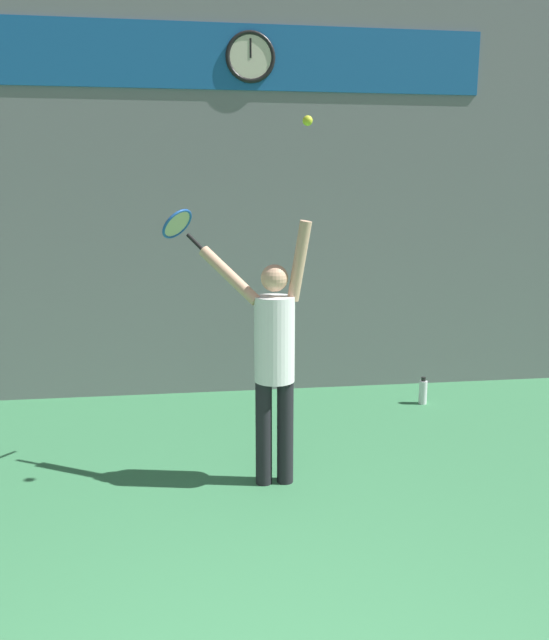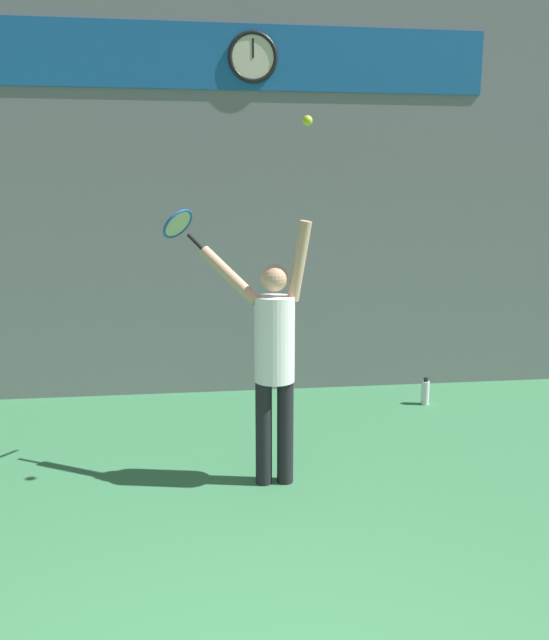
# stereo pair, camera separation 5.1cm
# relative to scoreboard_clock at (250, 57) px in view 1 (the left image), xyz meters

# --- Properties ---
(back_wall) EXTENTS (18.00, 0.10, 5.00)m
(back_wall) POSITION_rel_scoreboard_clock_xyz_m (-0.55, 0.08, -1.20)
(back_wall) COLOR slate
(back_wall) RESTS_ON ground_plane
(sponsor_banner) EXTENTS (6.21, 0.02, 0.67)m
(sponsor_banner) POSITION_rel_scoreboard_clock_xyz_m (-0.55, 0.02, -0.00)
(sponsor_banner) COLOR #195B9E
(scoreboard_clock) EXTENTS (0.53, 0.05, 0.53)m
(scoreboard_clock) POSITION_rel_scoreboard_clock_xyz_m (0.00, 0.00, 0.00)
(scoreboard_clock) COLOR beige
(tennis_player) EXTENTS (0.85, 0.52, 2.08)m
(tennis_player) POSITION_rel_scoreboard_clock_xyz_m (-0.07, -2.39, -2.63)
(tennis_player) COLOR black
(tennis_player) RESTS_ON ground_plane
(tennis_racket) EXTENTS (0.39, 0.36, 0.34)m
(tennis_racket) POSITION_rel_scoreboard_clock_xyz_m (-0.77, -1.93, -1.68)
(tennis_racket) COLOR black
(tennis_ball) EXTENTS (0.07, 0.07, 0.07)m
(tennis_ball) POSITION_rel_scoreboard_clock_xyz_m (0.15, -2.54, -0.93)
(tennis_ball) COLOR #CCDB2D
(water_bottle) EXTENTS (0.09, 0.09, 0.30)m
(water_bottle) POSITION_rel_scoreboard_clock_xyz_m (1.81, -0.70, -3.56)
(water_bottle) COLOR silver
(water_bottle) RESTS_ON ground_plane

